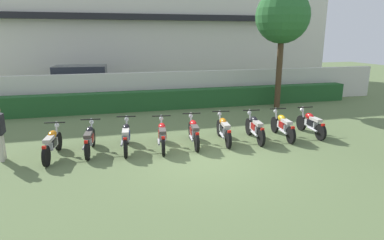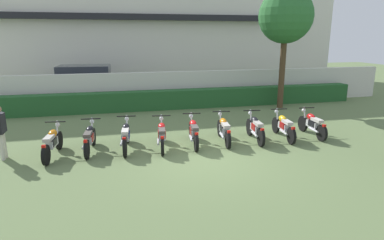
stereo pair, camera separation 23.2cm
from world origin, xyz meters
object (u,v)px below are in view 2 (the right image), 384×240
Objects in this scene: motorcycle_in_row_0 at (52,142)px; motorcycle_in_row_4 at (193,132)px; motorcycle_in_row_7 at (284,126)px; inspector_person at (0,128)px; motorcycle_in_row_6 at (255,128)px; motorcycle_in_row_8 at (312,124)px; motorcycle_in_row_3 at (162,135)px; motorcycle_in_row_5 at (224,129)px; motorcycle_in_row_2 at (126,136)px; tree_near_inspector at (286,17)px; motorcycle_in_row_1 at (90,138)px; parked_car at (88,83)px.

motorcycle_in_row_0 is 4.27m from motorcycle_in_row_4.
inspector_person reaches higher than motorcycle_in_row_7.
motorcycle_in_row_8 is (2.18, 0.03, -0.01)m from motorcycle_in_row_6.
motorcycle_in_row_3 reaches higher than motorcycle_in_row_5.
motorcycle_in_row_2 is 1.11m from motorcycle_in_row_3.
motorcycle_in_row_5 is 1.04× the size of motorcycle_in_row_6.
inspector_person is (-8.80, 0.08, 0.48)m from motorcycle_in_row_7.
motorcycle_in_row_5 is at bearing 90.58° from motorcycle_in_row_8.
motorcycle_in_row_5 is 1.21× the size of inspector_person.
inspector_person reaches higher than motorcycle_in_row_8.
motorcycle_in_row_6 is at bearing -126.16° from tree_near_inspector.
motorcycle_in_row_6 is at bearing -86.02° from motorcycle_in_row_1.
motorcycle_in_row_8 is at bearing -43.88° from parked_car.
motorcycle_in_row_6 is at bearing -85.23° from motorcycle_in_row_2.
motorcycle_in_row_0 is 1.21× the size of inspector_person.
parked_car reaches higher than motorcycle_in_row_8.
motorcycle_in_row_7 is at bearing -48.12° from parked_car.
motorcycle_in_row_1 is at bearing -82.34° from parked_car.
motorcycle_in_row_0 is at bearing 96.86° from motorcycle_in_row_6.
motorcycle_in_row_7 is (7.45, 0.06, -0.00)m from motorcycle_in_row_0.
parked_car reaches higher than motorcycle_in_row_3.
parked_car is 9.07m from motorcycle_in_row_2.
motorcycle_in_row_7 is 1.21× the size of inspector_person.
motorcycle_in_row_8 is 1.15× the size of inspector_person.
parked_car is 9.44m from motorcycle_in_row_3.
motorcycle_in_row_0 is 1.00× the size of motorcycle_in_row_7.
motorcycle_in_row_8 is 9.93m from inspector_person.
motorcycle_in_row_0 is 1.01× the size of motorcycle_in_row_4.
motorcycle_in_row_3 is at bearing -88.65° from motorcycle_in_row_1.
motorcycle_in_row_1 is 0.96× the size of motorcycle_in_row_5.
parked_car is at bearing 35.75° from motorcycle_in_row_5.
motorcycle_in_row_6 is at bearing 92.98° from motorcycle_in_row_8.
motorcycle_in_row_0 is 2.12m from motorcycle_in_row_2.
inspector_person is at bearing 90.90° from motorcycle_in_row_0.
motorcycle_in_row_8 is (8.57, 0.07, -0.00)m from motorcycle_in_row_0.
tree_near_inspector is (9.29, -4.36, 3.36)m from parked_car.
motorcycle_in_row_5 is at bearing 0.23° from inspector_person.
motorcycle_in_row_4 is 1.06m from motorcycle_in_row_5.
motorcycle_in_row_4 is at bearing 94.89° from motorcycle_in_row_6.
motorcycle_in_row_7 is (3.18, -0.04, -0.01)m from motorcycle_in_row_4.
tree_near_inspector reaches higher than motorcycle_in_row_8.
motorcycle_in_row_7 is at bearing -85.63° from motorcycle_in_row_1.
inspector_person is at bearing -157.77° from tree_near_inspector.
parked_car is at bearing 16.43° from motorcycle_in_row_2.
motorcycle_in_row_0 is at bearing 97.82° from motorcycle_in_row_4.
inspector_person is at bearing -97.54° from parked_car.
motorcycle_in_row_3 is 1.00× the size of motorcycle_in_row_7.
motorcycle_in_row_2 is at bearing -149.31° from tree_near_inspector.
inspector_person is (-1.35, 0.14, 0.48)m from motorcycle_in_row_0.
motorcycle_in_row_0 is at bearing 92.72° from motorcycle_in_row_8.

